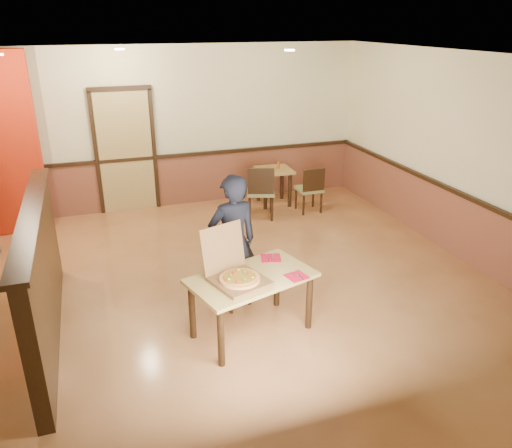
{
  "coord_description": "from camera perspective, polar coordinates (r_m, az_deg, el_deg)",
  "views": [
    {
      "loc": [
        -1.37,
        -5.23,
        3.19
      ],
      "look_at": [
        0.4,
        0.0,
        0.9
      ],
      "focal_mm": 35.0,
      "sensor_mm": 36.0,
      "label": 1
    }
  ],
  "objects": [
    {
      "name": "chair_rail_back",
      "position": [
        9.08,
        -9.53,
        7.69
      ],
      "size": [
        7.0,
        0.06,
        0.06
      ],
      "primitive_type": "cube",
      "color": "black",
      "rests_on": "wall_back"
    },
    {
      "name": "wall_right",
      "position": [
        7.37,
        23.63,
        6.53
      ],
      "size": [
        0.0,
        7.0,
        7.0
      ],
      "primitive_type": "plane",
      "rotation": [
        1.57,
        0.0,
        -1.57
      ],
      "color": "#F8F2C2",
      "rests_on": "floor"
    },
    {
      "name": "booth_partition",
      "position": [
        5.63,
        -23.23,
        -5.32
      ],
      "size": [
        0.2,
        3.1,
        1.44
      ],
      "color": "black",
      "rests_on": "floor"
    },
    {
      "name": "wainscot_back",
      "position": [
        9.22,
        -9.36,
        4.89
      ],
      "size": [
        7.0,
        0.04,
        0.9
      ],
      "primitive_type": "cube",
      "color": "brown",
      "rests_on": "floor"
    },
    {
      "name": "side_chair_right",
      "position": [
        8.77,
        6.24,
        4.14
      ],
      "size": [
        0.41,
        0.41,
        0.83
      ],
      "rotation": [
        0.0,
        0.0,
        3.14
      ],
      "color": "olive",
      "rests_on": "floor"
    },
    {
      "name": "diner_chair",
      "position": [
        5.95,
        -3.48,
        -4.8
      ],
      "size": [
        0.58,
        0.58,
        0.86
      ],
      "rotation": [
        0.0,
        0.0,
        0.55
      ],
      "color": "olive",
      "rests_on": "floor"
    },
    {
      "name": "pizza_box",
      "position": [
        5.12,
        -2.23,
        -5.86
      ],
      "size": [
        0.67,
        0.72,
        0.53
      ],
      "rotation": [
        0.0,
        0.0,
        0.33
      ],
      "color": "brown",
      "rests_on": "main_table"
    },
    {
      "name": "side_chair_left",
      "position": [
        8.41,
        0.54,
        3.89
      ],
      "size": [
        0.58,
        0.58,
        0.93
      ],
      "rotation": [
        0.0,
        0.0,
        2.82
      ],
      "color": "olive",
      "rests_on": "floor"
    },
    {
      "name": "condiment",
      "position": [
        9.06,
        2.57,
        6.73
      ],
      "size": [
        0.05,
        0.05,
        0.14
      ],
      "primitive_type": "cylinder",
      "color": "brown",
      "rests_on": "side_table"
    },
    {
      "name": "floor",
      "position": [
        6.28,
        -3.52,
        -8.1
      ],
      "size": [
        7.0,
        7.0,
        0.0
      ],
      "primitive_type": "plane",
      "color": "#C7824D",
      "rests_on": "ground"
    },
    {
      "name": "spot_c",
      "position": [
        7.29,
        3.86,
        19.21
      ],
      "size": [
        0.14,
        0.14,
        0.02
      ],
      "primitive_type": "cylinder",
      "color": "beige",
      "rests_on": "ceiling"
    },
    {
      "name": "chair_rail_right",
      "position": [
        7.46,
        22.78,
        2.98
      ],
      "size": [
        0.06,
        7.0,
        0.06
      ],
      "primitive_type": "cube",
      "color": "black",
      "rests_on": "wall_right"
    },
    {
      "name": "pizza",
      "position": [
        5.09,
        -1.87,
        -6.26
      ],
      "size": [
        0.47,
        0.47,
        0.03
      ],
      "primitive_type": "cylinder",
      "rotation": [
        0.0,
        0.0,
        0.15
      ],
      "color": "#E99954",
      "rests_on": "pizza_box"
    },
    {
      "name": "wainscot_right",
      "position": [
        7.63,
        22.37,
        -0.32
      ],
      "size": [
        0.04,
        7.0,
        0.9
      ],
      "primitive_type": "cube",
      "color": "brown",
      "rests_on": "floor"
    },
    {
      "name": "napkin_near",
      "position": [
        5.25,
        4.66,
        -5.98
      ],
      "size": [
        0.25,
        0.25,
        0.01
      ],
      "rotation": [
        0.0,
        0.0,
        0.22
      ],
      "color": "red",
      "rests_on": "main_table"
    },
    {
      "name": "ceiling",
      "position": [
        5.42,
        -4.25,
        18.31
      ],
      "size": [
        7.0,
        7.0,
        0.0
      ],
      "primitive_type": "plane",
      "rotation": [
        3.14,
        0.0,
        0.0
      ],
      "color": "black",
      "rests_on": "wall_back"
    },
    {
      "name": "napkin_far",
      "position": [
        5.61,
        1.71,
        -3.9
      ],
      "size": [
        0.27,
        0.27,
        0.01
      ],
      "rotation": [
        0.0,
        0.0,
        -0.26
      ],
      "color": "red",
      "rests_on": "main_table"
    },
    {
      "name": "side_table",
      "position": [
        9.12,
        2.07,
        5.29
      ],
      "size": [
        0.65,
        0.65,
        0.66
      ],
      "rotation": [
        0.0,
        0.0,
        -0.06
      ],
      "color": "tan",
      "rests_on": "floor"
    },
    {
      "name": "back_door",
      "position": [
        8.97,
        -14.67,
        7.94
      ],
      "size": [
        0.9,
        0.06,
        2.1
      ],
      "primitive_type": "cube",
      "color": "tan",
      "rests_on": "wall_back"
    },
    {
      "name": "main_table",
      "position": [
        5.29,
        -0.52,
        -7.01
      ],
      "size": [
        1.45,
        1.08,
        0.69
      ],
      "rotation": [
        0.0,
        0.0,
        0.29
      ],
      "color": "tan",
      "rests_on": "floor"
    },
    {
      "name": "spot_b",
      "position": [
        7.76,
        -15.31,
        18.72
      ],
      "size": [
        0.14,
        0.14,
        0.02
      ],
      "primitive_type": "cylinder",
      "color": "beige",
      "rests_on": "ceiling"
    },
    {
      "name": "wall_back",
      "position": [
        9.02,
        -9.78,
        10.71
      ],
      "size": [
        7.0,
        0.0,
        7.0
      ],
      "primitive_type": "plane",
      "rotation": [
        1.57,
        0.0,
        0.0
      ],
      "color": "#F8F2C2",
      "rests_on": "floor"
    },
    {
      "name": "diner",
      "position": [
        5.69,
        -2.66,
        -2.18
      ],
      "size": [
        0.65,
        0.48,
        1.63
      ],
      "primitive_type": "imported",
      "rotation": [
        0.0,
        0.0,
        3.29
      ],
      "color": "black",
      "rests_on": "floor"
    }
  ]
}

